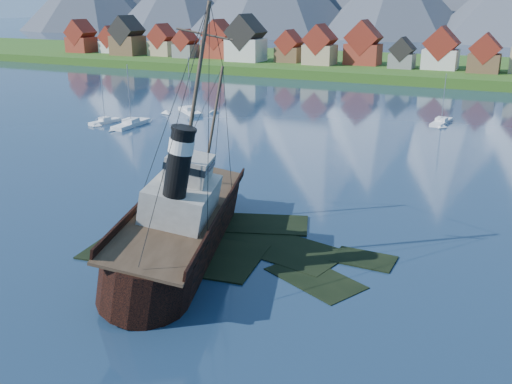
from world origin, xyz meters
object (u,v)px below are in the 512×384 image
at_px(tugboat_wreck, 185,217).
at_px(sailboat_c, 190,112).
at_px(sailboat_a, 131,125).
at_px(sailboat_b, 105,122).
at_px(sailboat_e, 441,123).

xyz_separation_m(tugboat_wreck, sailboat_c, (-39.96, 63.79, -3.01)).
xyz_separation_m(tugboat_wreck, sailboat_a, (-43.39, 46.52, -3.02)).
bearing_deg(tugboat_wreck, sailboat_b, 118.93).
relative_size(sailboat_a, sailboat_c, 0.98).
relative_size(tugboat_wreck, sailboat_e, 3.07).
height_order(sailboat_b, sailboat_e, sailboat_e).
relative_size(sailboat_a, sailboat_e, 1.21).
bearing_deg(sailboat_a, tugboat_wreck, -51.16).
distance_m(sailboat_a, sailboat_b, 6.84).
relative_size(tugboat_wreck, sailboat_c, 2.50).
height_order(tugboat_wreck, sailboat_c, tugboat_wreck).
xyz_separation_m(sailboat_b, sailboat_c, (10.27, 17.36, 0.05)).
bearing_deg(sailboat_a, sailboat_e, 24.10).
height_order(tugboat_wreck, sailboat_a, tugboat_wreck).
xyz_separation_m(tugboat_wreck, sailboat_e, (13.83, 77.30, -3.07)).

